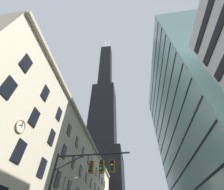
% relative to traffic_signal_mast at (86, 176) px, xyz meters
% --- Properties ---
extents(station_building, '(13.23, 69.93, 22.60)m').
position_rel_traffic_signal_mast_xyz_m(station_building, '(-13.61, 25.83, 5.59)').
color(station_building, '#BCAF93').
rests_on(station_building, ground).
extents(dark_skyscraper, '(28.90, 28.90, 212.30)m').
position_rel_traffic_signal_mast_xyz_m(dark_skyscraper, '(-16.56, 86.06, 56.49)').
color(dark_skyscraper, black).
rests_on(dark_skyscraper, ground).
extents(glass_office_midrise, '(15.30, 40.08, 48.44)m').
position_rel_traffic_signal_mast_xyz_m(glass_office_midrise, '(22.26, 22.32, 18.53)').
color(glass_office_midrise, gray).
rests_on(glass_office_midrise, ground).
extents(traffic_signal_mast, '(7.09, 0.63, 7.57)m').
position_rel_traffic_signal_mast_xyz_m(traffic_signal_mast, '(0.00, 0.00, 0.00)').
color(traffic_signal_mast, black).
rests_on(traffic_signal_mast, sidewalk_left).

